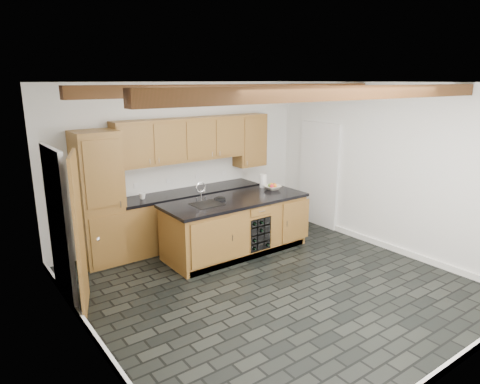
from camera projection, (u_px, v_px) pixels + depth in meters
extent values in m
plane|color=black|center=(271.00, 284.00, 6.10)|extent=(5.00, 5.00, 0.00)
plane|color=white|center=(183.00, 162.00, 7.70)|extent=(5.00, 0.00, 5.00)
plane|color=white|center=(85.00, 226.00, 4.32)|extent=(0.00, 5.00, 5.00)
plane|color=white|center=(387.00, 168.00, 7.18)|extent=(0.00, 5.00, 5.00)
plane|color=white|center=(276.00, 82.00, 5.39)|extent=(5.00, 5.00, 0.00)
cube|color=#512A14|center=(350.00, 93.00, 4.48)|extent=(4.90, 0.15, 0.15)
cube|color=#512A14|center=(247.00, 90.00, 5.89)|extent=(4.90, 0.15, 0.15)
cube|color=white|center=(99.00, 342.00, 4.67)|extent=(0.04, 5.00, 0.10)
cube|color=white|center=(379.00, 243.00, 7.51)|extent=(0.04, 5.00, 0.10)
cube|color=white|center=(437.00, 375.00, 4.16)|extent=(5.00, 0.04, 0.10)
cube|color=white|center=(59.00, 227.00, 5.44)|extent=(0.06, 0.94, 2.04)
cube|color=olive|center=(79.00, 233.00, 5.26)|extent=(0.31, 0.77, 2.00)
cube|color=white|center=(319.00, 175.00, 8.43)|extent=(0.06, 0.98, 2.04)
cube|color=black|center=(319.00, 175.00, 8.45)|extent=(0.02, 0.86, 1.96)
cube|color=olive|center=(99.00, 199.00, 6.61)|extent=(0.65, 0.60, 2.10)
cube|color=olive|center=(192.00, 217.00, 7.69)|extent=(2.60, 0.60, 0.88)
cube|color=black|center=(191.00, 192.00, 7.57)|extent=(2.64, 0.62, 0.05)
cube|color=white|center=(182.00, 173.00, 7.73)|extent=(2.60, 0.02, 0.52)
cube|color=olive|center=(181.00, 140.00, 7.38)|extent=(2.40, 0.35, 0.75)
cube|color=olive|center=(249.00, 140.00, 8.27)|extent=(0.60, 0.35, 1.00)
cube|color=olive|center=(235.00, 227.00, 7.18)|extent=(2.40, 0.90, 0.88)
cube|color=black|center=(235.00, 200.00, 7.06)|extent=(2.46, 0.96, 0.05)
cube|color=olive|center=(214.00, 242.00, 6.40)|extent=(0.80, 0.02, 0.70)
cube|color=olive|center=(296.00, 221.00, 7.35)|extent=(0.60, 0.02, 0.70)
cube|color=black|center=(255.00, 232.00, 7.05)|extent=(0.42, 0.30, 0.56)
cylinder|color=black|center=(257.00, 229.00, 7.00)|extent=(0.07, 0.26, 0.07)
cylinder|color=black|center=(263.00, 243.00, 7.15)|extent=(0.07, 0.26, 0.07)
cylinder|color=black|center=(257.00, 221.00, 6.96)|extent=(0.07, 0.26, 0.07)
cylinder|color=black|center=(250.00, 222.00, 6.88)|extent=(0.07, 0.26, 0.07)
cylinder|color=black|center=(250.00, 238.00, 6.96)|extent=(0.07, 0.26, 0.07)
cylinder|color=black|center=(250.00, 246.00, 6.99)|extent=(0.07, 0.26, 0.07)
cube|color=black|center=(207.00, 205.00, 6.74)|extent=(0.45, 0.40, 0.02)
cylinder|color=silver|center=(201.00, 196.00, 6.85)|extent=(0.02, 0.02, 0.20)
torus|color=silver|center=(201.00, 187.00, 6.82)|extent=(0.18, 0.02, 0.18)
cylinder|color=silver|center=(197.00, 200.00, 6.82)|extent=(0.02, 0.02, 0.08)
cylinder|color=silver|center=(205.00, 199.00, 6.91)|extent=(0.02, 0.02, 0.08)
cube|color=black|center=(220.00, 199.00, 6.97)|extent=(0.19, 0.14, 0.04)
cylinder|color=black|center=(220.00, 197.00, 6.97)|extent=(0.11, 0.11, 0.01)
imported|color=beige|center=(273.00, 188.00, 7.64)|extent=(0.31, 0.31, 0.07)
sphere|color=#CC491B|center=(275.00, 185.00, 7.66)|extent=(0.07, 0.07, 0.07)
sphere|color=orange|center=(272.00, 185.00, 7.67)|extent=(0.07, 0.07, 0.07)
sphere|color=#528223|center=(270.00, 185.00, 7.63)|extent=(0.07, 0.07, 0.07)
sphere|color=red|center=(272.00, 186.00, 7.58)|extent=(0.07, 0.07, 0.07)
sphere|color=orange|center=(275.00, 186.00, 7.60)|extent=(0.07, 0.07, 0.07)
cylinder|color=white|center=(263.00, 181.00, 7.78)|extent=(0.12, 0.12, 0.24)
imported|color=white|center=(142.00, 196.00, 7.03)|extent=(0.14, 0.14, 0.10)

